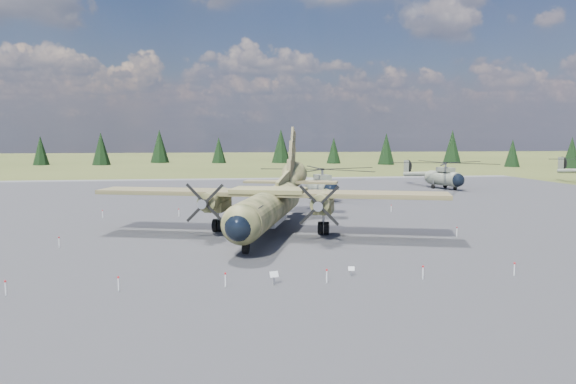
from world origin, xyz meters
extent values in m
plane|color=#515626|center=(0.00, 0.00, 0.00)|extent=(500.00, 500.00, 0.00)
cube|color=slate|center=(0.00, 10.00, 0.00)|extent=(120.00, 120.00, 0.04)
cylinder|color=#3B4023|center=(0.31, 3.06, 2.46)|extent=(8.65, 19.30, 3.00)
sphere|color=#3B4023|center=(-2.59, -6.14, 2.46)|extent=(3.69, 3.69, 2.94)
sphere|color=black|center=(-2.77, -6.70, 2.41)|extent=(2.71, 2.71, 2.16)
cube|color=black|center=(-2.07, -4.50, 3.27)|extent=(2.56, 2.28, 0.59)
cone|color=#3B4023|center=(4.10, 15.12, 3.59)|extent=(5.02, 7.91, 4.51)
cube|color=#A1A3A6|center=(0.63, 4.08, 1.23)|extent=(3.87, 6.74, 0.54)
cube|color=#34391E|center=(0.47, 3.57, 3.69)|extent=(30.73, 12.80, 0.37)
cube|color=#3B4023|center=(0.47, 3.57, 3.93)|extent=(7.29, 5.61, 0.37)
cylinder|color=#3B4023|center=(-4.23, 4.71, 3.10)|extent=(3.21, 5.80, 1.61)
cube|color=#3B4023|center=(-3.97, 5.53, 2.41)|extent=(2.63, 3.96, 0.86)
cone|color=gray|center=(-5.27, 1.39, 3.10)|extent=(1.07, 1.16, 0.81)
cylinder|color=black|center=(-3.97, 5.53, 0.59)|extent=(1.25, 1.41, 1.18)
cylinder|color=#3B4023|center=(4.97, 1.82, 3.10)|extent=(3.21, 5.80, 1.61)
cube|color=#3B4023|center=(5.23, 2.63, 2.41)|extent=(2.63, 3.96, 0.86)
cone|color=gray|center=(3.92, -1.51, 3.10)|extent=(1.07, 1.16, 0.81)
cylinder|color=black|center=(5.23, 2.63, 0.59)|extent=(1.25, 1.41, 1.18)
cube|color=#3B4023|center=(2.88, 11.23, 4.23)|extent=(2.72, 7.81, 1.80)
cube|color=#34391E|center=(4.26, 15.63, 3.64)|extent=(10.52, 5.34, 0.24)
cylinder|color=gray|center=(-2.20, -4.91, 1.37)|extent=(0.19, 0.19, 0.96)
cylinder|color=black|center=(-2.20, -4.91, 0.59)|extent=(0.66, 1.07, 1.00)
cylinder|color=gray|center=(10.66, 29.77, 1.67)|extent=(3.48, 6.81, 2.25)
sphere|color=black|center=(11.29, 26.58, 1.62)|extent=(2.44, 2.44, 2.07)
sphere|color=gray|center=(10.02, 32.95, 1.67)|extent=(2.44, 2.44, 2.07)
cube|color=gray|center=(10.73, 29.41, 3.11)|extent=(2.07, 3.13, 0.68)
cylinder|color=gray|center=(10.73, 29.41, 3.79)|extent=(0.38, 0.38, 0.90)
cylinder|color=gray|center=(9.36, 36.27, 1.98)|extent=(2.25, 7.70, 1.29)
cube|color=gray|center=(8.70, 39.58, 3.11)|extent=(0.44, 1.28, 2.16)
cylinder|color=black|center=(9.01, 39.64, 3.11)|extent=(0.51, 2.31, 2.34)
cylinder|color=black|center=(11.19, 27.11, 0.36)|extent=(0.37, 0.65, 0.61)
cylinder|color=black|center=(9.25, 30.59, 0.36)|extent=(0.41, 0.76, 0.72)
cylinder|color=gray|center=(9.25, 30.59, 0.83)|extent=(0.15, 0.15, 1.31)
cylinder|color=black|center=(11.64, 31.06, 0.36)|extent=(0.41, 0.76, 0.72)
cylinder|color=gray|center=(11.64, 31.06, 0.83)|extent=(0.15, 0.15, 1.31)
cylinder|color=gray|center=(33.73, 41.79, 1.73)|extent=(4.05, 7.09, 2.33)
sphere|color=black|center=(34.63, 38.56, 1.68)|extent=(2.64, 2.64, 2.14)
sphere|color=gray|center=(32.83, 45.02, 1.73)|extent=(2.64, 2.64, 2.14)
cube|color=gray|center=(33.83, 41.43, 3.22)|extent=(2.33, 3.30, 0.70)
cylinder|color=gray|center=(33.83, 41.43, 3.92)|extent=(0.41, 0.41, 0.93)
cylinder|color=gray|center=(31.89, 48.39, 2.05)|extent=(2.90, 7.88, 1.33)
cube|color=gray|center=(30.94, 51.76, 3.22)|extent=(0.55, 1.31, 2.24)
cylinder|color=black|center=(31.26, 51.85, 3.22)|extent=(0.71, 2.35, 2.42)
cylinder|color=black|center=(34.48, 39.10, 0.37)|extent=(0.42, 0.68, 0.63)
cylinder|color=black|center=(32.22, 42.53, 0.37)|extent=(0.47, 0.79, 0.75)
cylinder|color=gray|center=(32.22, 42.53, 0.86)|extent=(0.16, 0.16, 1.35)
cylinder|color=black|center=(34.64, 43.21, 0.37)|extent=(0.47, 0.79, 0.75)
cylinder|color=gray|center=(34.64, 43.21, 0.86)|extent=(0.16, 0.16, 1.35)
cylinder|color=gray|center=(63.14, 50.16, 2.20)|extent=(1.48, 8.56, 1.43)
cube|color=gray|center=(62.85, 53.89, 3.44)|extent=(0.32, 1.41, 2.39)
cylinder|color=black|center=(63.20, 53.92, 3.44)|extent=(0.25, 2.59, 2.59)
cube|color=gray|center=(-1.15, -13.36, 0.32)|extent=(0.11, 0.11, 0.64)
cube|color=silver|center=(-1.15, -13.41, 0.63)|extent=(0.55, 0.33, 0.36)
cube|color=gray|center=(3.88, -12.06, 0.24)|extent=(0.08, 0.08, 0.49)
cube|color=silver|center=(3.88, -12.10, 0.48)|extent=(0.41, 0.21, 0.27)
cylinder|color=silver|center=(-16.00, -13.50, 0.40)|extent=(0.07, 0.07, 0.80)
cylinder|color=#B21317|center=(-16.00, -13.50, 0.80)|extent=(0.12, 0.12, 0.10)
cylinder|color=silver|center=(-10.00, -13.50, 0.40)|extent=(0.07, 0.07, 0.80)
cylinder|color=#B21317|center=(-10.00, -13.50, 0.80)|extent=(0.12, 0.12, 0.10)
cylinder|color=silver|center=(-4.00, -13.50, 0.40)|extent=(0.07, 0.07, 0.80)
cylinder|color=#B21317|center=(-4.00, -13.50, 0.80)|extent=(0.12, 0.12, 0.10)
cylinder|color=silver|center=(2.00, -13.50, 0.40)|extent=(0.07, 0.07, 0.80)
cylinder|color=#B21317|center=(2.00, -13.50, 0.80)|extent=(0.12, 0.12, 0.10)
cylinder|color=silver|center=(8.00, -13.50, 0.40)|extent=(0.07, 0.07, 0.80)
cylinder|color=#B21317|center=(8.00, -13.50, 0.80)|extent=(0.12, 0.12, 0.10)
cylinder|color=silver|center=(14.00, -13.50, 0.40)|extent=(0.07, 0.07, 0.80)
cylinder|color=#B21317|center=(14.00, -13.50, 0.80)|extent=(0.12, 0.12, 0.10)
cylinder|color=silver|center=(-16.00, 16.00, 0.40)|extent=(0.07, 0.07, 0.80)
cylinder|color=#B21317|center=(-16.00, 16.00, 0.80)|extent=(0.12, 0.12, 0.10)
cylinder|color=silver|center=(-8.00, 16.00, 0.40)|extent=(0.07, 0.07, 0.80)
cylinder|color=#B21317|center=(-8.00, 16.00, 0.80)|extent=(0.12, 0.12, 0.10)
cylinder|color=silver|center=(0.00, 16.00, 0.40)|extent=(0.07, 0.07, 0.80)
cylinder|color=#B21317|center=(0.00, 16.00, 0.80)|extent=(0.12, 0.12, 0.10)
cylinder|color=silver|center=(8.00, 16.00, 0.40)|extent=(0.07, 0.07, 0.80)
cylinder|color=#B21317|center=(8.00, 16.00, 0.80)|extent=(0.12, 0.12, 0.10)
cylinder|color=silver|center=(16.00, 16.00, 0.40)|extent=(0.07, 0.07, 0.80)
cylinder|color=#B21317|center=(16.00, 16.00, 0.80)|extent=(0.12, 0.12, 0.10)
cylinder|color=silver|center=(-16.50, 0.00, 0.40)|extent=(0.07, 0.07, 0.80)
cylinder|color=#B21317|center=(-16.50, 0.00, 0.80)|extent=(0.12, 0.12, 0.10)
cylinder|color=silver|center=(16.50, 0.00, 0.40)|extent=(0.07, 0.07, 0.80)
cylinder|color=#B21317|center=(16.50, 0.00, 0.80)|extent=(0.12, 0.12, 0.10)
cone|color=black|center=(93.17, 93.78, 4.22)|extent=(4.73, 4.73, 8.45)
cone|color=black|center=(80.69, 102.02, 3.89)|extent=(4.36, 4.36, 7.79)
cone|color=black|center=(73.55, 125.68, 5.32)|extent=(5.95, 5.95, 10.63)
cone|color=black|center=(49.62, 119.91, 4.78)|extent=(5.35, 5.35, 9.56)
cone|color=black|center=(35.29, 128.96, 4.11)|extent=(4.61, 4.61, 8.23)
cone|color=black|center=(19.18, 134.99, 5.44)|extent=(6.09, 6.09, 10.88)
cone|color=black|center=(-0.77, 136.72, 4.14)|extent=(4.64, 4.64, 8.28)
cone|color=black|center=(-19.79, 141.34, 5.39)|extent=(6.04, 6.04, 10.79)
cone|color=black|center=(-36.03, 129.34, 4.90)|extent=(5.49, 5.49, 9.80)
cone|color=black|center=(-53.87, 131.61, 4.38)|extent=(4.90, 4.90, 8.75)
camera|label=1|loc=(-5.03, -45.49, 8.74)|focal=35.00mm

